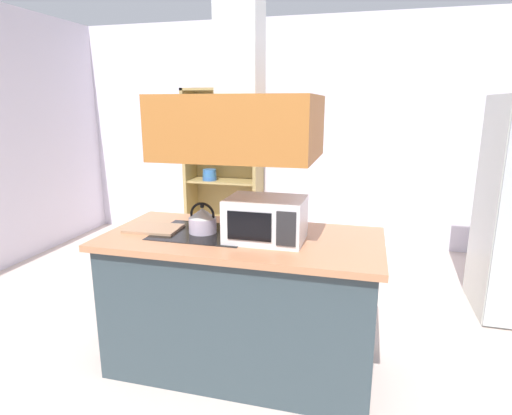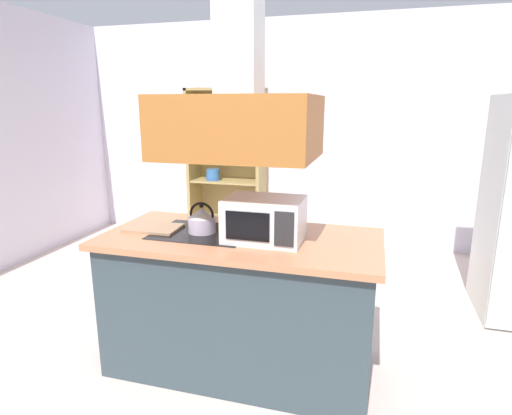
% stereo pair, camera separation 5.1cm
% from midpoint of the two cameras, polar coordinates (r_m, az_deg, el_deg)
% --- Properties ---
extents(ground_plane, '(7.80, 7.80, 0.00)m').
position_cam_midpoint_polar(ground_plane, '(2.90, -2.15, -22.16)').
color(ground_plane, beige).
extents(wall_back, '(6.00, 0.12, 2.70)m').
position_cam_midpoint_polar(wall_back, '(5.29, 7.93, 9.85)').
color(wall_back, silver).
rests_on(wall_back, ground).
extents(kitchen_island, '(1.73, 0.84, 0.90)m').
position_cam_midpoint_polar(kitchen_island, '(2.81, -1.48, -12.58)').
color(kitchen_island, '#313F45').
rests_on(kitchen_island, ground).
extents(range_hood, '(0.90, 0.70, 1.31)m').
position_cam_midpoint_polar(range_hood, '(2.52, -1.65, 13.75)').
color(range_hood, '#A66129').
extents(dish_cabinet, '(0.94, 0.40, 1.89)m').
position_cam_midpoint_polar(dish_cabinet, '(5.38, -3.56, 4.58)').
color(dish_cabinet, '#A68C51').
rests_on(dish_cabinet, ground).
extents(kettle, '(0.18, 0.18, 0.20)m').
position_cam_midpoint_polar(kettle, '(2.70, -6.80, -1.67)').
color(kettle, '#BEB0C7').
rests_on(kettle, kitchen_island).
extents(cutting_board, '(0.35, 0.25, 0.02)m').
position_cam_midpoint_polar(cutting_board, '(2.84, -13.17, -2.72)').
color(cutting_board, '#A37E5F').
rests_on(cutting_board, kitchen_island).
extents(microwave, '(0.46, 0.35, 0.26)m').
position_cam_midpoint_polar(microwave, '(2.52, 1.74, -1.60)').
color(microwave, silver).
rests_on(microwave, kitchen_island).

